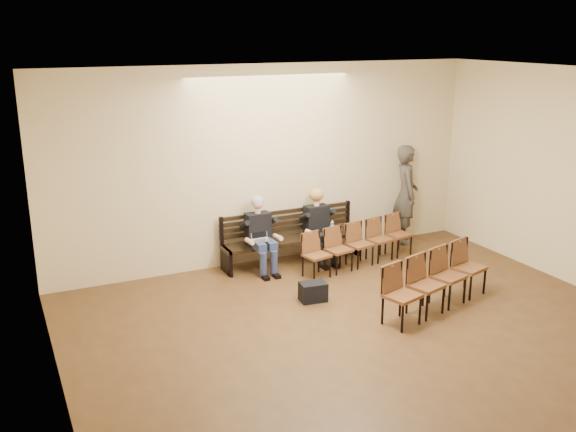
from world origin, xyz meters
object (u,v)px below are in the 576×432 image
passerby (406,187)px  chair_row_front (360,245)px  water_bottle (332,234)px  chair_row_back (437,281)px  bag (313,292)px  seated_woman (319,228)px  laptop (262,242)px  bench (292,250)px  seated_man (260,235)px

passerby → chair_row_front: bearing=139.0°
water_bottle → chair_row_back: bearing=-78.5°
bag → water_bottle: bearing=51.2°
passerby → chair_row_back: size_ratio=1.05×
seated_woman → bag: size_ratio=3.05×
seated_woman → chair_row_front: size_ratio=0.52×
seated_woman → laptop: bearing=-172.8°
bench → laptop: size_ratio=8.69×
water_bottle → chair_row_front: (0.41, -0.28, -0.18)m
laptop → water_bottle: size_ratio=1.35×
seated_man → laptop: seated_man is taller
passerby → chair_row_back: (-1.41, -2.83, -0.68)m
seated_man → bag: (0.22, -1.57, -0.49)m
bench → laptop: 0.82m
laptop → chair_row_back: 3.05m
laptop → passerby: size_ratio=0.13×
seated_woman → bag: (-0.93, -1.57, -0.46)m
chair_row_front → chair_row_back: (0.08, -2.08, 0.05)m
passerby → chair_row_front: passerby is taller
water_bottle → chair_row_back: (0.48, -2.36, -0.13)m
chair_row_front → chair_row_back: bearing=-98.7°
bag → seated_woman: bearing=59.4°
bench → seated_woman: 0.62m
passerby → chair_row_front: (-1.48, -0.75, -0.73)m
seated_woman → bench: bearing=165.8°
bench → passerby: (2.50, 0.10, 0.89)m
bag → chair_row_back: size_ratio=0.19×
bag → chair_row_front: bearing=35.3°
chair_row_back → seated_man: bearing=107.7°
bench → seated_woman: size_ratio=2.12×
seated_woman → seated_man: bearing=180.0°
bag → passerby: size_ratio=0.18×
chair_row_front → laptop: bearing=156.7°
seated_man → chair_row_front: seated_man is taller
seated_woman → bag: 1.88m
bench → water_bottle: bearing=-31.1°
bench → water_bottle: (0.61, -0.37, 0.34)m
seated_woman → chair_row_back: seated_woman is taller
water_bottle → bag: water_bottle is taller
passerby → chair_row_front: 1.82m
laptop → passerby: passerby is taller
laptop → chair_row_front: (1.72, -0.38, -0.18)m
seated_woman → chair_row_front: 0.79m
bag → passerby: passerby is taller
chair_row_front → chair_row_back: size_ratio=1.11×
water_bottle → chair_row_front: 0.53m
chair_row_front → seated_man: bearing=151.8°
bag → passerby: bearing=31.2°
seated_man → chair_row_back: (1.76, -2.61, -0.20)m
chair_row_back → water_bottle: bearing=85.2°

